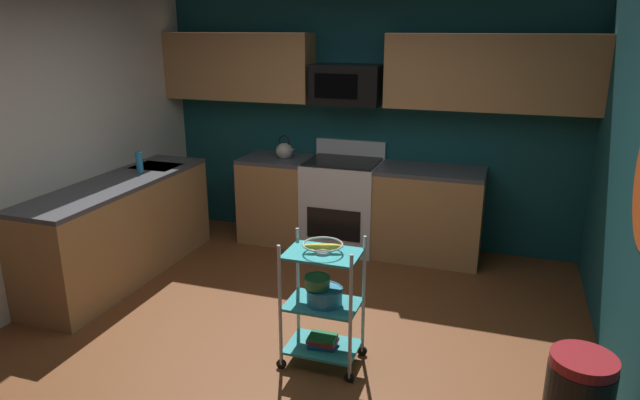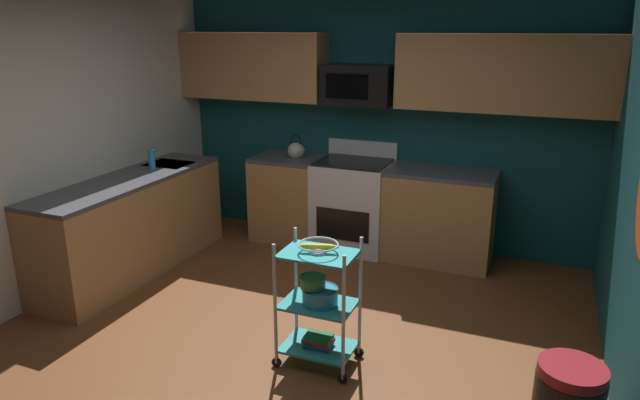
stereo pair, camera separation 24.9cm
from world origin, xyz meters
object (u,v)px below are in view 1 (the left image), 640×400
Objects in this scene: rolling_cart at (323,304)px; dish_soap_bottle at (139,162)px; mixing_bowl_large at (324,295)px; mixing_bowl_small at (317,282)px; fruit_bowl at (323,246)px; book_stack at (323,341)px; oven_range at (343,203)px; kettle at (284,151)px; microwave at (347,85)px.

dish_soap_bottle is (-2.22, 1.13, 0.57)m from rolling_cart.
mixing_bowl_small is at bearing -169.03° from mixing_bowl_large.
fruit_bowl is 1.30× the size of book_stack.
dish_soap_bottle is at bearing 153.23° from mixing_bowl_large.
oven_range is 2.24m from book_stack.
kettle is at bearing 117.17° from mixing_bowl_small.
mixing_bowl_small is at bearing -27.48° from dish_soap_bottle.
book_stack is 2.63m from dish_soap_bottle.
mixing_bowl_small is at bearing -165.33° from rolling_cart.
dish_soap_bottle is at bearing -149.11° from oven_range.
kettle is (-1.11, 2.16, 0.38)m from mixing_bowl_small.
oven_range is 1.23m from microwave.
kettle is (-1.16, 2.15, 0.48)m from mixing_bowl_large.
book_stack is at bearing -77.64° from microwave.
microwave is 3.35× the size of book_stack.
mixing_bowl_large is at bearing -61.71° from kettle.
mixing_bowl_large is 2.49m from kettle.
rolling_cart reaches higher than mixing_bowl_small.
microwave is at bearing 33.39° from dish_soap_bottle.
oven_range is 1.57× the size of microwave.
oven_range is 1.20× the size of rolling_cart.
book_stack is (-0.00, 0.00, -0.28)m from rolling_cart.
fruit_bowl is (-0.00, 0.00, 0.43)m from rolling_cart.
rolling_cart is at bearing 0.00° from fruit_bowl.
mixing_bowl_small is (0.46, -2.17, 0.14)m from oven_range.
kettle reaches higher than oven_range.
mixing_bowl_small is at bearing -78.03° from oven_range.
fruit_bowl reaches higher than book_stack.
fruit_bowl is at bearing -77.07° from oven_range.
mixing_bowl_small is (-0.05, -0.01, 0.10)m from mixing_bowl_large.
rolling_cart is (0.50, -2.16, -0.03)m from oven_range.
rolling_cart is at bearing -26.90° from dish_soap_bottle.
mixing_bowl_large is 0.35m from book_stack.
kettle is at bearing 118.29° from mixing_bowl_large.
oven_range is at bearing 0.34° from kettle.
oven_range is at bearing 102.93° from rolling_cart.
book_stack is 1.04× the size of dish_soap_bottle.
oven_range is 2.22m from mixing_bowl_large.
rolling_cart is at bearing -77.07° from oven_range.
dish_soap_bottle is (-2.22, 1.13, 0.85)m from book_stack.
microwave is 2.78m from book_stack.
microwave is at bearing 90.26° from oven_range.
book_stack is 0.79× the size of kettle.
microwave is (-0.00, 0.10, 1.22)m from oven_range.
rolling_cart is 2.50m from kettle.
rolling_cart reaches higher than fruit_bowl.
mixing_bowl_small is at bearing -78.56° from microwave.
microwave reaches higher than fruit_bowl.
dish_soap_bottle is at bearing -146.61° from microwave.
mixing_bowl_small is at bearing -165.33° from fruit_bowl.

